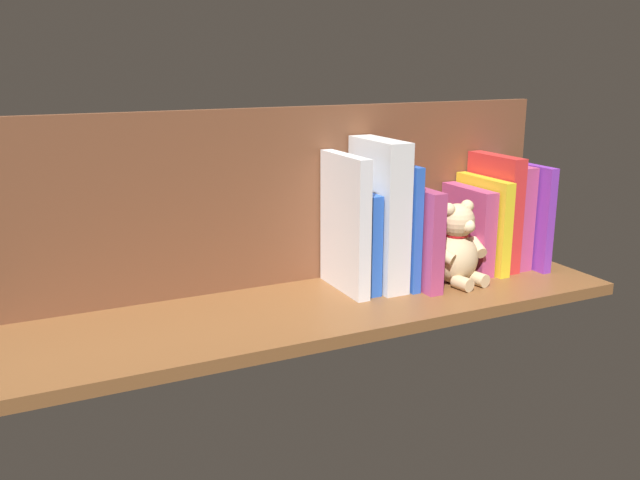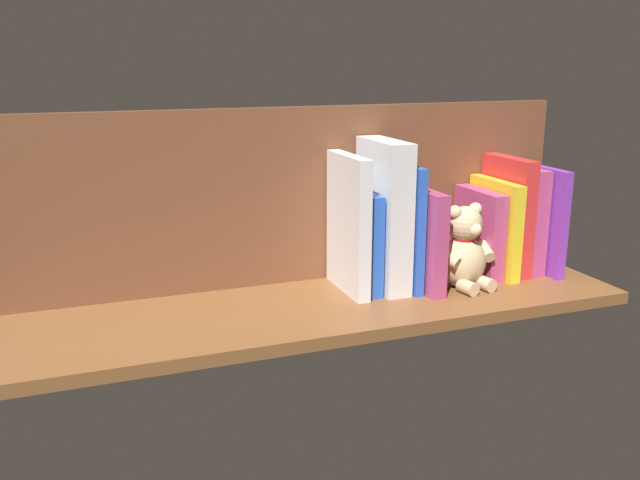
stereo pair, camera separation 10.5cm
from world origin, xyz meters
The scene contains 13 objects.
ground_plane centered at (0.00, 0.00, -1.10)cm, with size 111.79×31.02×2.20cm, color brown.
shelf_back_panel centered at (0.00, -13.26, 16.84)cm, with size 111.79×1.50×33.69cm, color brown.
book_0 centered at (-48.65, -3.49, 10.70)cm, with size 1.92×17.24×21.41cm, color purple.
book_1 centered at (-45.69, -4.97, 10.63)cm, with size 3.14×14.27×21.27cm, color #B23F72.
book_2 centered at (-42.10, -4.70, 11.67)cm, with size 3.16×14.82×23.34cm, color red.
book_3 centered at (-38.94, -4.13, 9.53)cm, with size 2.30×15.97×19.05cm, color yellow.
book_4 centered at (-35.80, -4.81, 8.57)cm, with size 3.09×14.59×17.15cm, color #B23F72.
teddy_bear centered at (-28.53, 1.52, 7.08)cm, with size 12.85×11.40×16.09cm.
book_5 centered at (-20.66, -2.70, 9.52)cm, with size 2.80×18.81×19.04cm, color #B23F72.
book_6 centered at (-17.97, -4.00, 11.77)cm, with size 1.72×16.21×23.54cm, color blue.
dictionary_thick_white centered at (-14.26, -4.16, 13.99)cm, with size 4.82×15.71×27.98cm, color silver.
book_7 centered at (-10.11, -4.82, 9.35)cm, with size 2.62×14.59×18.70cm, color blue.
book_8 centered at (-7.14, -4.25, 12.80)cm, with size 2.45×15.71×25.60cm, color silver.
Camera 1 is at (50.45, 105.20, 42.71)cm, focal length 38.67 mm.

